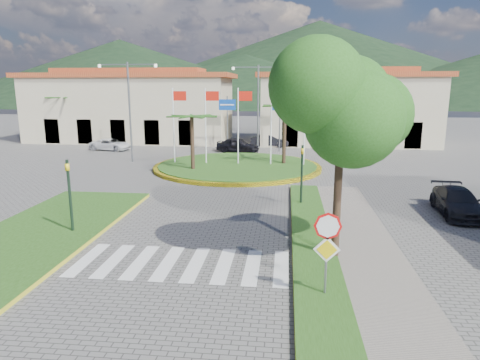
# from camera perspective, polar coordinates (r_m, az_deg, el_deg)

# --- Properties ---
(ground) EXTENTS (160.00, 160.00, 0.00)m
(ground) POSITION_cam_1_polar(r_m,az_deg,el_deg) (12.11, -13.04, -18.33)
(ground) COLOR #64615E
(ground) RESTS_ON ground
(sidewalk_right) EXTENTS (4.00, 28.00, 0.15)m
(sidewalk_right) POSITION_cam_1_polar(r_m,az_deg,el_deg) (13.44, 16.03, -14.86)
(sidewalk_right) COLOR gray
(sidewalk_right) RESTS_ON ground
(verge_right) EXTENTS (1.60, 28.00, 0.18)m
(verge_right) POSITION_cam_1_polar(r_m,az_deg,el_deg) (13.28, 10.75, -14.86)
(verge_right) COLOR #264B15
(verge_right) RESTS_ON ground
(median_left) EXTENTS (5.00, 14.00, 0.18)m
(median_left) POSITION_cam_1_polar(r_m,az_deg,el_deg) (19.72, -25.40, -6.66)
(median_left) COLOR #264B15
(median_left) RESTS_ON ground
(crosswalk) EXTENTS (8.00, 3.00, 0.01)m
(crosswalk) POSITION_cam_1_polar(r_m,az_deg,el_deg) (15.52, -8.15, -10.95)
(crosswalk) COLOR silver
(crosswalk) RESTS_ON ground
(roundabout_island) EXTENTS (12.70, 12.70, 6.00)m
(roundabout_island) POSITION_cam_1_polar(r_m,az_deg,el_deg) (32.54, -0.34, 1.86)
(roundabout_island) COLOR yellow
(roundabout_island) RESTS_ON ground
(stop_sign) EXTENTS (0.80, 0.11, 2.65)m
(stop_sign) POSITION_cam_1_polar(r_m,az_deg,el_deg) (12.57, 11.54, -8.02)
(stop_sign) COLOR slate
(stop_sign) RESTS_ON ground
(deciduous_tree) EXTENTS (3.60, 3.60, 6.80)m
(deciduous_tree) POSITION_cam_1_polar(r_m,az_deg,el_deg) (14.92, 13.39, 8.43)
(deciduous_tree) COLOR black
(deciduous_tree) RESTS_ON ground
(traffic_light_left) EXTENTS (0.15, 0.18, 3.20)m
(traffic_light_left) POSITION_cam_1_polar(r_m,az_deg,el_deg) (19.01, -21.80, -1.21)
(traffic_light_left) COLOR black
(traffic_light_left) RESTS_ON ground
(traffic_light_right) EXTENTS (0.15, 0.18, 3.20)m
(traffic_light_right) POSITION_cam_1_polar(r_m,az_deg,el_deg) (22.19, 8.26, 1.41)
(traffic_light_right) COLOR black
(traffic_light_right) RESTS_ON ground
(traffic_light_far) EXTENTS (0.18, 0.15, 3.20)m
(traffic_light_far) POSITION_cam_1_polar(r_m,az_deg,el_deg) (36.28, 13.11, 5.47)
(traffic_light_far) COLOR black
(traffic_light_far) RESTS_ON ground
(direction_sign_west) EXTENTS (1.60, 0.14, 5.20)m
(direction_sign_west) POSITION_cam_1_polar(r_m,az_deg,el_deg) (41.22, -1.70, 8.79)
(direction_sign_west) COLOR slate
(direction_sign_west) RESTS_ON ground
(direction_sign_east) EXTENTS (1.60, 0.14, 5.20)m
(direction_sign_east) POSITION_cam_1_polar(r_m,az_deg,el_deg) (40.83, 5.34, 8.71)
(direction_sign_east) COLOR slate
(direction_sign_east) RESTS_ON ground
(street_lamp_centre) EXTENTS (4.80, 0.16, 8.00)m
(street_lamp_centre) POSITION_cam_1_polar(r_m,az_deg,el_deg) (39.90, 2.43, 10.06)
(street_lamp_centre) COLOR slate
(street_lamp_centre) RESTS_ON ground
(street_lamp_west) EXTENTS (4.80, 0.16, 8.00)m
(street_lamp_west) POSITION_cam_1_polar(r_m,az_deg,el_deg) (36.11, -14.51, 9.43)
(street_lamp_west) COLOR slate
(street_lamp_west) RESTS_ON ground
(building_left) EXTENTS (23.32, 9.54, 8.05)m
(building_left) POSITION_cam_1_polar(r_m,az_deg,el_deg) (50.99, -14.25, 9.54)
(building_left) COLOR #BEB290
(building_left) RESTS_ON ground
(building_right) EXTENTS (19.08, 9.54, 8.05)m
(building_right) POSITION_cam_1_polar(r_m,az_deg,el_deg) (48.24, 13.96, 9.41)
(building_right) COLOR #BEB290
(building_right) RESTS_ON ground
(hill_far_west) EXTENTS (140.00, 140.00, 22.00)m
(hill_far_west) POSITION_cam_1_polar(r_m,az_deg,el_deg) (160.93, -15.59, 13.70)
(hill_far_west) COLOR black
(hill_far_west) RESTS_ON ground
(hill_far_mid) EXTENTS (180.00, 180.00, 30.00)m
(hill_far_mid) POSITION_cam_1_polar(r_m,az_deg,el_deg) (170.38, 10.42, 15.20)
(hill_far_mid) COLOR black
(hill_far_mid) RESTS_ON ground
(hill_near_back) EXTENTS (110.00, 110.00, 16.00)m
(hill_near_back) POSITION_cam_1_polar(r_m,az_deg,el_deg) (140.46, 0.68, 13.17)
(hill_near_back) COLOR black
(hill_near_back) RESTS_ON ground
(white_van) EXTENTS (4.25, 2.50, 1.11)m
(white_van) POSITION_cam_1_polar(r_m,az_deg,el_deg) (43.64, -16.88, 4.54)
(white_van) COLOR silver
(white_van) RESTS_ON ground
(car_dark_a) EXTENTS (4.32, 2.68, 1.37)m
(car_dark_a) POSITION_cam_1_polar(r_m,az_deg,el_deg) (40.40, -0.29, 4.67)
(car_dark_a) COLOR black
(car_dark_a) RESTS_ON ground
(car_dark_b) EXTENTS (4.08, 1.90, 1.29)m
(car_dark_b) POSITION_cam_1_polar(r_m,az_deg,el_deg) (44.31, 4.04, 5.28)
(car_dark_b) COLOR black
(car_dark_b) RESTS_ON ground
(car_side_right) EXTENTS (2.05, 4.47, 1.27)m
(car_side_right) POSITION_cam_1_polar(r_m,az_deg,el_deg) (23.29, 27.00, -2.61)
(car_side_right) COLOR black
(car_side_right) RESTS_ON ground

